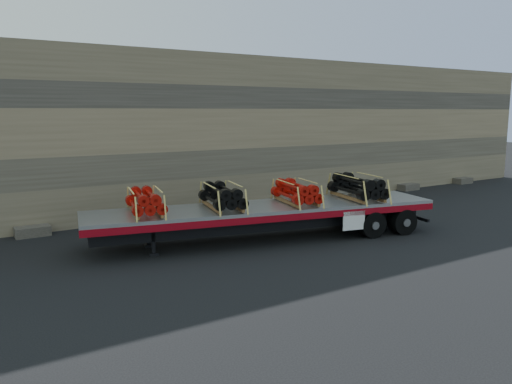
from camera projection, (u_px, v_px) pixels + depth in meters
ground at (286, 234)px, 18.46m from camera, size 120.00×120.00×0.00m
rock_wall at (206, 133)px, 23.32m from camera, size 44.00×3.00×7.00m
trailer at (265, 223)px, 17.53m from camera, size 12.62×4.92×1.24m
bundle_front at (145, 202)px, 15.96m from camera, size 1.47×2.28×0.75m
bundle_midfront at (222, 197)px, 16.84m from camera, size 1.55×2.40×0.79m
bundle_midrear at (296, 193)px, 17.77m from camera, size 1.51×2.34×0.77m
bundle_rear at (357, 188)px, 18.62m from camera, size 1.69×2.63×0.86m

